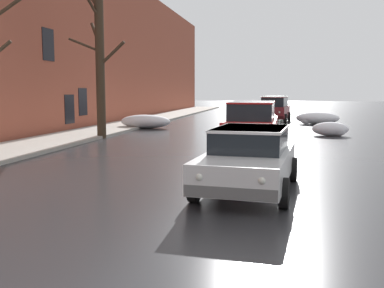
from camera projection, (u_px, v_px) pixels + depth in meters
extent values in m
cube|color=#A8A399|center=(59.00, 139.00, 19.87)|extent=(3.09, 80.00, 0.13)
cube|color=#9E4C38|center=(13.00, 21.00, 19.65)|extent=(0.60, 80.00, 10.62)
cube|color=black|center=(69.00, 109.00, 24.42)|extent=(0.08, 1.10, 1.60)
cube|color=black|center=(82.00, 102.00, 26.02)|extent=(0.08, 1.10, 1.60)
cube|color=black|center=(48.00, 45.00, 22.05)|extent=(0.08, 1.10, 1.60)
ellipsoid|color=white|center=(318.00, 118.00, 29.67)|extent=(2.83, 1.42, 0.83)
ellipsoid|color=white|center=(324.00, 121.00, 29.56)|extent=(0.60, 0.50, 0.50)
ellipsoid|color=white|center=(306.00, 120.00, 29.57)|extent=(0.71, 0.59, 0.59)
ellipsoid|color=white|center=(145.00, 122.00, 26.45)|extent=(3.06, 1.43, 0.82)
ellipsoid|color=white|center=(149.00, 125.00, 26.69)|extent=(0.50, 0.42, 0.42)
ellipsoid|color=white|center=(133.00, 124.00, 26.82)|extent=(0.57, 0.47, 0.47)
ellipsoid|color=white|center=(330.00, 129.00, 22.08)|extent=(1.77, 0.91, 0.69)
ellipsoid|color=white|center=(339.00, 130.00, 21.93)|extent=(0.77, 0.64, 0.64)
ellipsoid|color=white|center=(338.00, 131.00, 22.13)|extent=(0.56, 0.47, 0.47)
cylinder|color=#382B1E|center=(100.00, 66.00, 20.58)|extent=(0.42, 0.42, 6.78)
cylinder|color=#382B1E|center=(96.00, 34.00, 21.19)|extent=(1.17, 1.60, 1.29)
cylinder|color=#382B1E|center=(89.00, 0.00, 19.66)|extent=(0.55, 1.39, 1.50)
cylinder|color=#382B1E|center=(84.00, 45.00, 20.43)|extent=(1.42, 0.46, 0.66)
cylinder|color=#382B1E|center=(112.00, 54.00, 20.33)|extent=(1.35, 0.27, 1.14)
cube|color=silver|center=(249.00, 164.00, 9.91)|extent=(2.10, 4.44, 0.60)
cube|color=black|center=(251.00, 139.00, 10.05)|extent=(1.68, 2.36, 0.52)
cube|color=silver|center=(251.00, 128.00, 10.02)|extent=(1.72, 2.40, 0.06)
cube|color=slate|center=(230.00, 193.00, 7.93)|extent=(1.71, 0.26, 0.22)
cube|color=slate|center=(261.00, 159.00, 11.94)|extent=(1.71, 0.26, 0.22)
cylinder|color=black|center=(284.00, 193.00, 8.43)|extent=(0.23, 0.61, 0.60)
cylinder|color=black|center=(194.00, 187.00, 8.93)|extent=(0.23, 0.61, 0.60)
cylinder|color=black|center=(293.00, 169.00, 10.97)|extent=(0.23, 0.61, 0.60)
cylinder|color=black|center=(223.00, 166.00, 11.47)|extent=(0.23, 0.61, 0.60)
sphere|color=silver|center=(262.00, 181.00, 7.71)|extent=(0.14, 0.14, 0.14)
sphere|color=silver|center=(199.00, 177.00, 8.03)|extent=(0.14, 0.14, 0.14)
cube|color=red|center=(252.00, 129.00, 17.41)|extent=(1.92, 4.73, 0.80)
cube|color=black|center=(252.00, 110.00, 17.37)|extent=(1.65, 3.31, 0.68)
cube|color=red|center=(252.00, 102.00, 17.33)|extent=(1.69, 3.38, 0.06)
cube|color=#520B0B|center=(247.00, 143.00, 15.21)|extent=(1.85, 0.13, 0.22)
cube|color=#520B0B|center=(256.00, 131.00, 19.69)|extent=(1.85, 0.13, 0.22)
cylinder|color=black|center=(276.00, 144.00, 15.84)|extent=(0.18, 0.68, 0.68)
cylinder|color=black|center=(222.00, 143.00, 16.24)|extent=(0.18, 0.68, 0.68)
cylinder|color=black|center=(277.00, 136.00, 18.68)|extent=(0.18, 0.68, 0.68)
cylinder|color=black|center=(232.00, 135.00, 19.08)|extent=(0.18, 0.68, 0.68)
sphere|color=silver|center=(265.00, 133.00, 15.01)|extent=(0.14, 0.14, 0.14)
sphere|color=silver|center=(229.00, 132.00, 15.26)|extent=(0.14, 0.14, 0.14)
cube|color=slate|center=(260.00, 121.00, 24.41)|extent=(1.85, 4.06, 0.60)
cube|color=black|center=(260.00, 110.00, 24.54)|extent=(1.52, 2.14, 0.52)
cube|color=slate|center=(260.00, 106.00, 24.51)|extent=(1.56, 2.18, 0.06)
cube|color=#303032|center=(260.00, 127.00, 22.52)|extent=(1.62, 0.20, 0.22)
cube|color=#303032|center=(260.00, 121.00, 26.33)|extent=(1.62, 0.20, 0.22)
cylinder|color=black|center=(276.00, 128.00, 23.10)|extent=(0.21, 0.61, 0.60)
cylinder|color=black|center=(244.00, 128.00, 23.36)|extent=(0.21, 0.61, 0.60)
cylinder|color=black|center=(275.00, 124.00, 25.53)|extent=(0.21, 0.61, 0.60)
cylinder|color=black|center=(245.00, 124.00, 25.78)|extent=(0.21, 0.61, 0.60)
sphere|color=silver|center=(271.00, 122.00, 22.38)|extent=(0.14, 0.14, 0.14)
sphere|color=silver|center=(249.00, 121.00, 22.54)|extent=(0.14, 0.14, 0.14)
cube|color=maroon|center=(275.00, 112.00, 31.57)|extent=(2.21, 4.63, 0.80)
cube|color=black|center=(275.00, 101.00, 31.52)|extent=(1.83, 3.27, 0.68)
cube|color=maroon|center=(275.00, 97.00, 31.48)|extent=(1.87, 3.33, 0.06)
cube|color=black|center=(271.00, 118.00, 29.53)|extent=(1.74, 0.29, 0.22)
cube|color=black|center=(278.00, 114.00, 33.67)|extent=(1.74, 0.29, 0.22)
cylinder|color=black|center=(286.00, 119.00, 30.03)|extent=(0.25, 0.69, 0.68)
cylinder|color=black|center=(259.00, 118.00, 30.57)|extent=(0.25, 0.69, 0.68)
cylinder|color=black|center=(289.00, 117.00, 32.66)|extent=(0.25, 0.69, 0.68)
cylinder|color=black|center=(265.00, 116.00, 33.20)|extent=(0.25, 0.69, 0.68)
sphere|color=silver|center=(279.00, 112.00, 29.29)|extent=(0.14, 0.14, 0.14)
sphere|color=silver|center=(262.00, 112.00, 29.63)|extent=(0.14, 0.14, 0.14)
cube|color=#1E5633|center=(274.00, 108.00, 37.57)|extent=(2.30, 4.59, 0.80)
cube|color=black|center=(275.00, 100.00, 37.52)|extent=(1.91, 3.24, 0.68)
cube|color=#1E5633|center=(275.00, 96.00, 37.48)|extent=(1.96, 3.30, 0.06)
cube|color=black|center=(271.00, 113.00, 35.54)|extent=(1.88, 0.29, 0.22)
cube|color=black|center=(277.00, 111.00, 39.66)|extent=(1.88, 0.29, 0.22)
cylinder|color=black|center=(285.00, 114.00, 36.03)|extent=(0.24, 0.69, 0.68)
cylinder|color=black|center=(261.00, 114.00, 36.58)|extent=(0.24, 0.69, 0.68)
cylinder|color=black|center=(287.00, 113.00, 38.64)|extent=(0.24, 0.69, 0.68)
cylinder|color=black|center=(265.00, 112.00, 39.20)|extent=(0.24, 0.69, 0.68)
sphere|color=silver|center=(279.00, 109.00, 35.29)|extent=(0.14, 0.14, 0.14)
sphere|color=silver|center=(264.00, 108.00, 35.64)|extent=(0.14, 0.14, 0.14)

